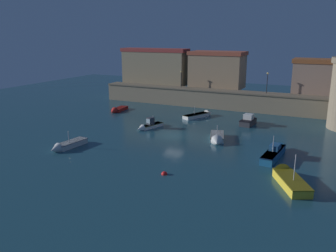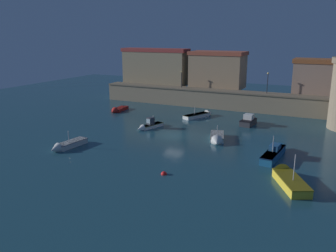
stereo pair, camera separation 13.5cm
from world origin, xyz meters
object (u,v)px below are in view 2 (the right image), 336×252
at_px(moored_boat_5, 249,121).
at_px(moored_boat_4, 287,178).
at_px(moored_boat_3, 275,152).
at_px(mooring_buoy_0, 164,174).
at_px(quay_lamp_0, 182,76).
at_px(quay_lamp_1, 268,80).
at_px(moored_boat_1, 66,145).
at_px(moored_boat_2, 201,115).
at_px(moored_boat_7, 149,126).
at_px(moored_boat_0, 118,110).
at_px(moored_boat_6, 217,139).

bearing_deg(moored_boat_5, moored_boat_4, -152.48).
distance_m(moored_boat_3, mooring_buoy_0, 13.28).
bearing_deg(quay_lamp_0, moored_boat_5, -32.00).
bearing_deg(moored_boat_3, quay_lamp_1, 18.42).
bearing_deg(mooring_buoy_0, moored_boat_3, 48.90).
xyz_separation_m(moored_boat_1, moored_boat_2, (8.53, 22.26, -0.02)).
distance_m(quay_lamp_1, moored_boat_4, 30.72).
bearing_deg(moored_boat_4, moored_boat_2, 10.00).
height_order(moored_boat_4, moored_boat_7, moored_boat_4).
bearing_deg(moored_boat_3, moored_boat_2, 49.59).
bearing_deg(moored_boat_3, moored_boat_1, 114.17).
distance_m(moored_boat_4, mooring_buoy_0, 11.35).
height_order(quay_lamp_1, moored_boat_2, quay_lamp_1).
distance_m(moored_boat_2, moored_boat_5, 8.42).
xyz_separation_m(moored_boat_0, moored_boat_3, (28.70, -12.06, 0.25)).
relative_size(moored_boat_7, mooring_buoy_0, 8.16).
relative_size(moored_boat_1, moored_boat_6, 0.98).
distance_m(moored_boat_3, moored_boat_7, 18.83).
distance_m(quay_lamp_0, moored_boat_4, 37.83).
bearing_deg(moored_boat_3, moored_boat_4, -157.14).
relative_size(quay_lamp_1, moored_boat_1, 0.67).
bearing_deg(mooring_buoy_0, quay_lamp_0, 110.95).
xyz_separation_m(moored_boat_1, moored_boat_6, (15.14, 10.45, -0.01)).
relative_size(moored_boat_2, moored_boat_7, 1.24).
xyz_separation_m(moored_boat_0, moored_boat_7, (10.39, -7.69, 0.13)).
bearing_deg(moored_boat_6, mooring_buoy_0, -22.42).
height_order(moored_boat_4, moored_boat_6, moored_boat_4).
bearing_deg(moored_boat_1, moored_boat_0, -157.33).
relative_size(moored_boat_3, moored_boat_7, 1.51).
relative_size(quay_lamp_1, moored_boat_3, 0.48).
xyz_separation_m(quay_lamp_1, moored_boat_4, (7.46, -29.34, -5.23)).
bearing_deg(quay_lamp_1, moored_boat_5, -93.33).
relative_size(quay_lamp_1, moored_boat_4, 0.55).
bearing_deg(quay_lamp_1, moored_boat_0, -155.77).
distance_m(quay_lamp_1, moored_boat_3, 23.77).
height_order(moored_boat_0, moored_boat_5, moored_boat_5).
bearing_deg(moored_boat_0, moored_boat_4, 53.98).
height_order(moored_boat_1, moored_boat_2, moored_boat_1).
height_order(moored_boat_2, moored_boat_5, moored_boat_2).
distance_m(quay_lamp_0, moored_boat_5, 18.71).
bearing_deg(quay_lamp_1, mooring_buoy_0, -95.97).
relative_size(moored_boat_4, moored_boat_6, 1.20).
distance_m(moored_boat_2, moored_boat_7, 10.91).
height_order(moored_boat_2, mooring_buoy_0, moored_boat_2).
distance_m(quay_lamp_0, moored_boat_6, 24.70).
xyz_separation_m(moored_boat_7, mooring_buoy_0, (9.60, -14.37, -0.39)).
relative_size(moored_boat_1, mooring_buoy_0, 8.84).
bearing_deg(moored_boat_5, moored_boat_6, 176.27).
xyz_separation_m(quay_lamp_1, moored_boat_0, (-23.39, -10.53, -5.38)).
height_order(moored_boat_0, moored_boat_2, moored_boat_2).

